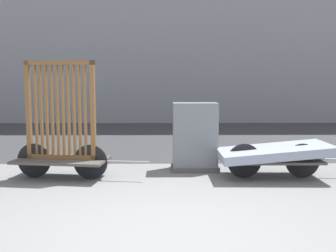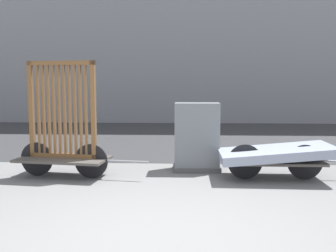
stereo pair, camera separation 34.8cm
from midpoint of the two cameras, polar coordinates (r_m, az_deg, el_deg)
ground_plane at (r=4.14m, az=0.97°, el=-15.58°), size 60.00×60.00×0.00m
road_strip at (r=11.26m, az=1.98°, el=-1.54°), size 56.00×7.52×0.01m
bike_cart_with_bedframe at (r=6.57m, az=-13.51°, el=-1.62°), size 2.20×0.93×1.89m
bike_cart_with_mattress at (r=6.56m, az=16.79°, el=-4.01°), size 2.32×0.96×0.57m
utility_cabinet at (r=6.93m, az=5.65°, el=-1.92°), size 0.83×0.53×1.19m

